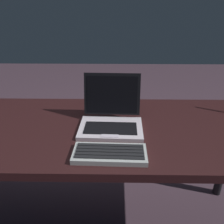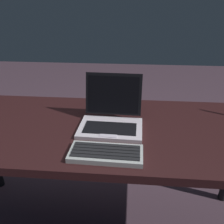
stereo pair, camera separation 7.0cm
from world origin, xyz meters
TOP-DOWN VIEW (x-y plane):
  - desk at (0.00, 0.00)m, footprint 1.78×0.71m
  - laptop_front at (0.06, 0.01)m, footprint 0.31×0.27m
  - external_keyboard at (0.06, -0.24)m, footprint 0.31×0.14m

SIDE VIEW (x-z plane):
  - desk at x=0.00m, z-range 0.29..1.02m
  - external_keyboard at x=0.06m, z-range 0.73..0.75m
  - laptop_front at x=0.06m, z-range 0.66..0.90m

